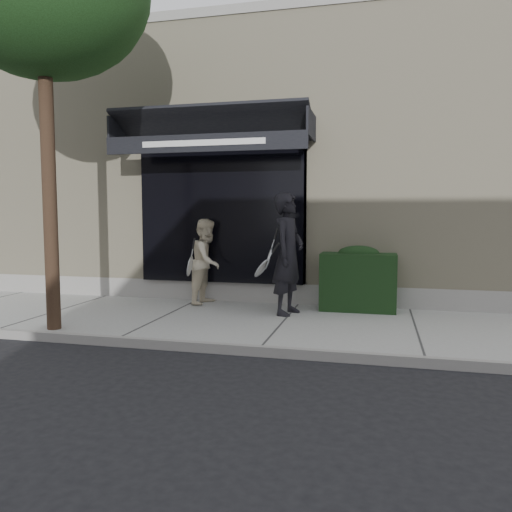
# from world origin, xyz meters

# --- Properties ---
(ground) EXTENTS (80.00, 80.00, 0.00)m
(ground) POSITION_xyz_m (0.00, 0.00, 0.00)
(ground) COLOR black
(ground) RESTS_ON ground
(sidewalk) EXTENTS (20.00, 3.00, 0.12)m
(sidewalk) POSITION_xyz_m (0.00, 0.00, 0.06)
(sidewalk) COLOR gray
(sidewalk) RESTS_ON ground
(curb) EXTENTS (20.00, 0.10, 0.14)m
(curb) POSITION_xyz_m (0.00, -1.55, 0.07)
(curb) COLOR gray
(curb) RESTS_ON ground
(building_facade) EXTENTS (14.30, 8.04, 5.64)m
(building_facade) POSITION_xyz_m (-0.01, 4.96, 2.74)
(building_facade) COLOR beige
(building_facade) RESTS_ON ground
(hedge) EXTENTS (1.30, 0.70, 1.14)m
(hedge) POSITION_xyz_m (1.10, 1.25, 0.66)
(hedge) COLOR black
(hedge) RESTS_ON sidewalk
(pedestrian_front) EXTENTS (0.84, 0.87, 2.04)m
(pedestrian_front) POSITION_xyz_m (-0.04, 0.58, 1.14)
(pedestrian_front) COLOR black
(pedestrian_front) RESTS_ON sidewalk
(pedestrian_back) EXTENTS (0.71, 0.91, 1.60)m
(pedestrian_back) POSITION_xyz_m (-1.69, 1.20, 0.92)
(pedestrian_back) COLOR beige
(pedestrian_back) RESTS_ON sidewalk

